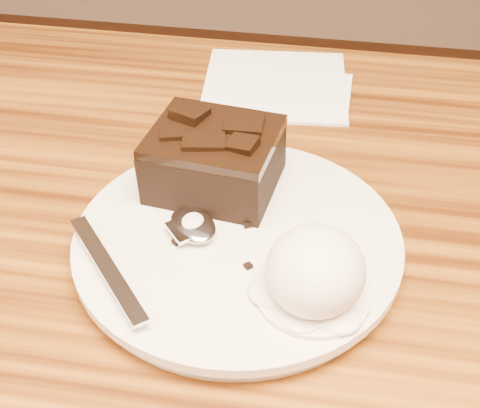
% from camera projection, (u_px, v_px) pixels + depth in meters
% --- Properties ---
extents(plate, '(0.23, 0.23, 0.02)m').
position_uv_depth(plate, '(238.00, 245.00, 0.49)').
color(plate, silver).
rests_on(plate, dining_table).
extents(brownie, '(0.10, 0.09, 0.04)m').
position_uv_depth(brownie, '(214.00, 163.00, 0.51)').
color(brownie, black).
rests_on(brownie, plate).
extents(ice_cream_scoop, '(0.06, 0.07, 0.05)m').
position_uv_depth(ice_cream_scoop, '(315.00, 270.00, 0.42)').
color(ice_cream_scoop, white).
rests_on(ice_cream_scoop, plate).
extents(melt_puddle, '(0.08, 0.08, 0.00)m').
position_uv_depth(melt_puddle, '(313.00, 294.00, 0.43)').
color(melt_puddle, white).
rests_on(melt_puddle, plate).
extents(spoon, '(0.13, 0.15, 0.01)m').
position_uv_depth(spoon, '(193.00, 227.00, 0.48)').
color(spoon, silver).
rests_on(spoon, plate).
extents(napkin, '(0.15, 0.15, 0.01)m').
position_uv_depth(napkin, '(275.00, 83.00, 0.68)').
color(napkin, white).
rests_on(napkin, dining_table).
extents(crumb_a, '(0.01, 0.01, 0.00)m').
position_uv_depth(crumb_a, '(177.00, 241.00, 0.47)').
color(crumb_a, black).
rests_on(crumb_a, plate).
extents(crumb_b, '(0.01, 0.01, 0.00)m').
position_uv_depth(crumb_b, '(248.00, 266.00, 0.45)').
color(crumb_b, black).
rests_on(crumb_b, plate).
extents(crumb_c, '(0.01, 0.01, 0.00)m').
position_uv_depth(crumb_c, '(248.00, 225.00, 0.49)').
color(crumb_c, black).
rests_on(crumb_c, plate).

